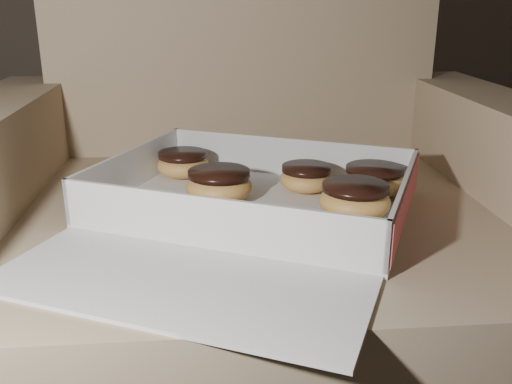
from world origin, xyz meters
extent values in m
cube|color=#947D5E|center=(-0.35, 0.64, 0.22)|extent=(0.77, 0.77, 0.45)
cube|color=#947D5E|center=(-0.35, 0.99, 0.72)|extent=(0.77, 0.15, 0.55)
cube|color=#947D5E|center=(-0.76, 0.64, 0.30)|extent=(0.13, 0.77, 0.60)
cube|color=#947D5E|center=(0.07, 0.64, 0.30)|extent=(0.13, 0.77, 0.60)
cube|color=silver|center=(-0.35, 0.60, 0.45)|extent=(0.54, 0.48, 0.01)
cube|color=silver|center=(-0.28, 0.75, 0.49)|extent=(0.40, 0.19, 0.07)
cube|color=silver|center=(-0.42, 0.45, 0.49)|extent=(0.40, 0.19, 0.07)
cube|color=silver|center=(-0.55, 0.69, 0.49)|extent=(0.14, 0.30, 0.07)
cube|color=silver|center=(-0.16, 0.51, 0.49)|extent=(0.14, 0.30, 0.07)
cube|color=#C64F58|center=(-0.15, 0.51, 0.49)|extent=(0.14, 0.29, 0.06)
cube|color=silver|center=(-0.46, 0.37, 0.45)|extent=(0.47, 0.35, 0.01)
ellipsoid|color=#EAAF52|center=(-0.27, 0.65, 0.48)|extent=(0.09, 0.09, 0.04)
cylinder|color=black|center=(-0.27, 0.65, 0.49)|extent=(0.08, 0.08, 0.01)
ellipsoid|color=#EAAF52|center=(-0.47, 0.75, 0.48)|extent=(0.09, 0.09, 0.04)
cylinder|color=black|center=(-0.47, 0.75, 0.49)|extent=(0.08, 0.08, 0.01)
ellipsoid|color=#EAAF52|center=(-0.16, 0.62, 0.48)|extent=(0.10, 0.10, 0.05)
cylinder|color=black|center=(-0.16, 0.62, 0.50)|extent=(0.09, 0.09, 0.01)
ellipsoid|color=#EAAF52|center=(-0.41, 0.62, 0.48)|extent=(0.10, 0.10, 0.05)
cylinder|color=black|center=(-0.41, 0.62, 0.50)|extent=(0.09, 0.09, 0.01)
ellipsoid|color=#EAAF52|center=(-0.22, 0.53, 0.48)|extent=(0.10, 0.10, 0.05)
cylinder|color=black|center=(-0.22, 0.53, 0.50)|extent=(0.09, 0.09, 0.01)
ellipsoid|color=black|center=(-0.25, 0.49, 0.46)|extent=(0.01, 0.01, 0.00)
ellipsoid|color=black|center=(-0.24, 0.50, 0.46)|extent=(0.01, 0.01, 0.00)
ellipsoid|color=black|center=(-0.38, 0.49, 0.46)|extent=(0.01, 0.01, 0.00)
ellipsoid|color=black|center=(-0.33, 0.56, 0.46)|extent=(0.01, 0.01, 0.00)
ellipsoid|color=black|center=(-0.55, 0.63, 0.46)|extent=(0.01, 0.01, 0.00)
camera|label=1|loc=(-0.42, -0.21, 0.76)|focal=40.00mm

